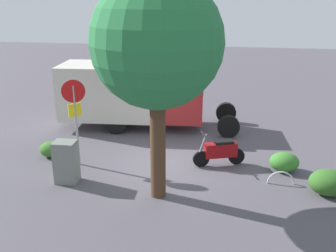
% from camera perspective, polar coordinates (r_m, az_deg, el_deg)
% --- Properties ---
extents(ground_plane, '(60.00, 60.00, 0.00)m').
position_cam_1_polar(ground_plane, '(13.27, -0.10, -5.54)').
color(ground_plane, '#4E4A52').
extents(box_truck_near, '(7.70, 2.73, 2.73)m').
position_cam_1_polar(box_truck_near, '(16.41, -5.21, 5.05)').
color(box_truck_near, black).
rests_on(box_truck_near, ground).
extents(motorcycle, '(1.74, 0.80, 1.20)m').
position_cam_1_polar(motorcycle, '(13.02, 7.83, -3.74)').
color(motorcycle, black).
rests_on(motorcycle, ground).
extents(stop_sign, '(0.71, 0.33, 2.97)m').
position_cam_1_polar(stop_sign, '(12.80, -13.78, 2.42)').
color(stop_sign, '#9E9EA3').
rests_on(stop_sign, ground).
extents(street_tree, '(3.46, 3.46, 6.13)m').
position_cam_1_polar(street_tree, '(9.90, -1.68, 12.18)').
color(street_tree, '#47301E').
rests_on(street_tree, ground).
extents(utility_cabinet, '(0.70, 0.56, 1.34)m').
position_cam_1_polar(utility_cabinet, '(12.16, -15.02, -5.22)').
color(utility_cabinet, slate).
rests_on(utility_cabinet, ground).
extents(bike_rack_hoop, '(0.85, 0.11, 0.85)m').
position_cam_1_polar(bike_rack_hoop, '(12.41, 16.50, -8.29)').
color(bike_rack_hoop, '#B7B7BC').
rests_on(bike_rack_hoop, ground).
extents(shrub_near_sign, '(0.95, 0.78, 0.65)m').
position_cam_1_polar(shrub_near_sign, '(13.13, 17.03, -5.18)').
color(shrub_near_sign, '#377A2B').
rests_on(shrub_near_sign, ground).
extents(shrub_mid_verge, '(1.12, 0.92, 0.77)m').
position_cam_1_polar(shrub_mid_verge, '(12.10, 22.94, -7.80)').
color(shrub_mid_verge, '#306121').
rests_on(shrub_mid_verge, ground).
extents(shrub_by_tree, '(0.82, 0.67, 0.56)m').
position_cam_1_polar(shrub_by_tree, '(14.28, -17.12, -3.37)').
color(shrub_by_tree, '#356D25').
rests_on(shrub_by_tree, ground).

